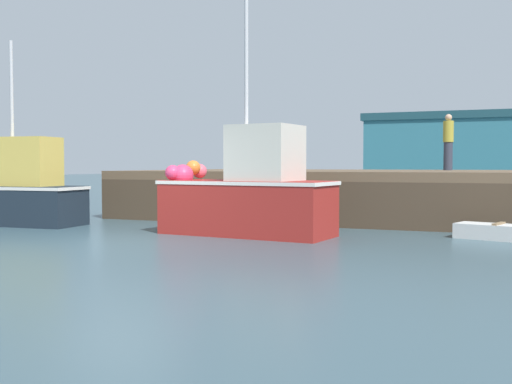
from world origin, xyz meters
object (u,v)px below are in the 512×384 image
fishing_boat_near_right (249,193)px  dockworker (448,142)px  fishing_boat_near_left (17,193)px  rowboat (499,232)px

fishing_boat_near_right → dockworker: size_ratio=3.05×
fishing_boat_near_left → dockworker: (10.34, 8.38, 1.51)m
dockworker → rowboat: bearing=-76.4°
dockworker → fishing_boat_near_left: bearing=-141.0°
rowboat → fishing_boat_near_left: bearing=-173.8°
fishing_boat_near_right → fishing_boat_near_left: bearing=-179.6°
fishing_boat_near_right → rowboat: fishing_boat_near_right is taller
fishing_boat_near_left → dockworker: bearing=39.0°
rowboat → dockworker: dockworker is taller
fishing_boat_near_left → fishing_boat_near_right: (6.74, 0.05, 0.11)m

